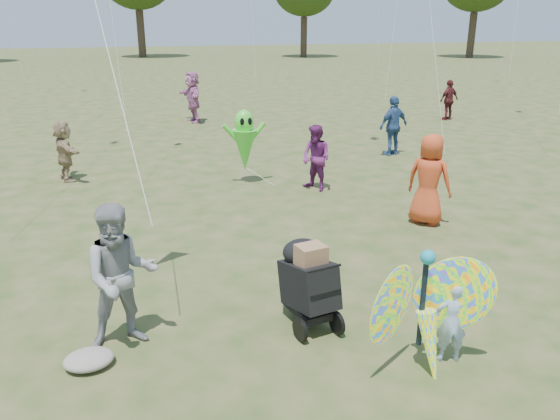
# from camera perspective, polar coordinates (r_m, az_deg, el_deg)

# --- Properties ---
(ground) EXTENTS (160.00, 160.00, 0.00)m
(ground) POSITION_cam_1_polar(r_m,az_deg,el_deg) (7.02, 5.44, -12.24)
(ground) COLOR #51592B
(ground) RESTS_ON ground
(child_girl) EXTENTS (0.41, 0.32, 0.99)m
(child_girl) POSITION_cam_1_polar(r_m,az_deg,el_deg) (6.46, 17.47, -11.06)
(child_girl) COLOR #93ABD0
(child_girl) RESTS_ON ground
(adult_man) EXTENTS (0.90, 0.73, 1.75)m
(adult_man) POSITION_cam_1_polar(r_m,az_deg,el_deg) (6.55, -16.26, -6.72)
(adult_man) COLOR gray
(adult_man) RESTS_ON ground
(grey_bag) EXTENTS (0.55, 0.45, 0.18)m
(grey_bag) POSITION_cam_1_polar(r_m,az_deg,el_deg) (6.64, -19.36, -14.52)
(grey_bag) COLOR gray
(grey_bag) RESTS_ON ground
(crowd_a) EXTENTS (0.95, 0.99, 1.71)m
(crowd_a) POSITION_cam_1_polar(r_m,az_deg,el_deg) (10.52, 15.31, 3.09)
(crowd_a) COLOR #C2431F
(crowd_a) RESTS_ON ground
(crowd_c) EXTENTS (1.05, 0.65, 1.67)m
(crowd_c) POSITION_cam_1_polar(r_m,az_deg,el_deg) (15.89, 11.77, 8.61)
(crowd_c) COLOR #2F5182
(crowd_c) RESTS_ON ground
(crowd_d) EXTENTS (0.76, 1.40, 1.44)m
(crowd_d) POSITION_cam_1_polar(r_m,az_deg,el_deg) (13.99, -21.60, 5.77)
(crowd_d) COLOR #9B815F
(crowd_d) RESTS_ON ground
(crowd_e) EXTENTS (0.83, 0.90, 1.48)m
(crowd_e) POSITION_cam_1_polar(r_m,az_deg,el_deg) (12.27, 3.80, 5.44)
(crowd_e) COLOR #66225F
(crowd_e) RESTS_ON ground
(crowd_h) EXTENTS (0.95, 0.56, 1.52)m
(crowd_h) POSITION_cam_1_polar(r_m,az_deg,el_deg) (22.32, 17.24, 10.93)
(crowd_h) COLOR #4E1A1D
(crowd_h) RESTS_ON ground
(crowd_j) EXTENTS (0.80, 1.81, 1.88)m
(crowd_j) POSITION_cam_1_polar(r_m,az_deg,el_deg) (21.13, -9.11, 11.61)
(crowd_j) COLOR #B4669B
(crowd_j) RESTS_ON ground
(jogging_stroller) EXTENTS (0.60, 1.09, 1.09)m
(jogging_stroller) POSITION_cam_1_polar(r_m,az_deg,el_deg) (6.87, 2.92, -7.10)
(jogging_stroller) COLOR black
(jogging_stroller) RESTS_ON ground
(butterfly_kite) EXTENTS (1.74, 0.75, 1.62)m
(butterfly_kite) POSITION_cam_1_polar(r_m,az_deg,el_deg) (6.11, 15.02, -10.50)
(butterfly_kite) COLOR orange
(butterfly_kite) RESTS_ON ground
(alien_kite) EXTENTS (1.12, 0.69, 1.74)m
(alien_kite) POSITION_cam_1_polar(r_m,az_deg,el_deg) (12.72, -3.73, 7.00)
(alien_kite) COLOR #48DE34
(alien_kite) RESTS_ON ground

